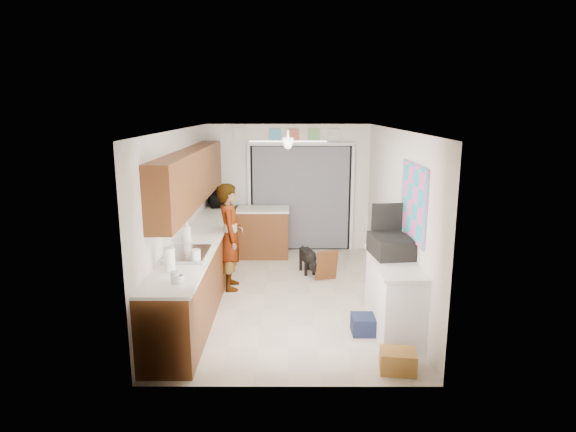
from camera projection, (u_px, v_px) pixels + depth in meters
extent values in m
plane|color=#B9AA94|center=(288.00, 295.00, 7.39)|extent=(5.00, 5.00, 0.00)
plane|color=white|center=(288.00, 130.00, 6.84)|extent=(5.00, 5.00, 0.00)
plane|color=white|center=(288.00, 188.00, 9.55)|extent=(3.20, 0.00, 3.20)
plane|color=white|center=(288.00, 271.00, 4.67)|extent=(3.20, 0.00, 3.20)
plane|color=white|center=(180.00, 215.00, 7.11)|extent=(0.00, 5.00, 5.00)
plane|color=white|center=(396.00, 215.00, 7.11)|extent=(0.00, 5.00, 5.00)
cube|color=brown|center=(202.00, 267.00, 7.29)|extent=(0.60, 4.80, 0.90)
cube|color=white|center=(202.00, 237.00, 7.19)|extent=(0.62, 4.80, 0.04)
cube|color=brown|center=(192.00, 177.00, 7.19)|extent=(0.32, 4.00, 0.80)
cube|color=silver|center=(188.00, 254.00, 6.20)|extent=(0.50, 0.76, 0.06)
cylinder|color=silver|center=(173.00, 247.00, 6.18)|extent=(0.03, 0.03, 0.22)
cube|color=brown|center=(262.00, 233.00, 9.24)|extent=(1.00, 0.60, 0.90)
cube|color=white|center=(262.00, 209.00, 9.14)|extent=(1.04, 0.64, 0.04)
cube|color=black|center=(301.00, 198.00, 9.57)|extent=(2.00, 0.06, 2.10)
cube|color=gray|center=(301.00, 198.00, 9.53)|extent=(1.90, 0.03, 2.05)
cube|color=white|center=(249.00, 198.00, 9.54)|extent=(0.06, 0.04, 2.10)
cube|color=white|center=(352.00, 198.00, 9.53)|extent=(0.06, 0.04, 2.10)
cube|color=white|center=(301.00, 144.00, 9.30)|extent=(2.10, 0.04, 0.06)
cube|color=#4FADD4|center=(275.00, 135.00, 9.29)|extent=(0.22, 0.02, 0.22)
cube|color=#C6664A|center=(293.00, 135.00, 9.29)|extent=(0.22, 0.02, 0.22)
cube|color=#73BA6A|center=(314.00, 135.00, 9.29)|extent=(0.22, 0.02, 0.22)
cube|color=silver|center=(335.00, 135.00, 9.29)|extent=(0.22, 0.02, 0.22)
cube|color=silver|center=(239.00, 135.00, 9.29)|extent=(0.22, 0.02, 0.26)
cube|color=white|center=(394.00, 297.00, 6.11)|extent=(0.50, 1.40, 0.90)
cube|color=white|center=(395.00, 262.00, 6.01)|extent=(0.54, 1.44, 0.04)
cube|color=#EB56A0|center=(413.00, 202.00, 6.05)|extent=(0.03, 1.15, 0.95)
cube|color=white|center=(288.00, 142.00, 7.07)|extent=(1.14, 1.14, 0.24)
imported|color=black|center=(220.00, 198.00, 9.34)|extent=(0.53, 0.67, 0.32)
imported|color=silver|center=(187.00, 232.00, 6.73)|extent=(0.17, 0.17, 0.34)
imported|color=white|center=(179.00, 279.00, 5.21)|extent=(0.14, 0.14, 0.09)
cylinder|color=silver|center=(196.00, 256.00, 5.93)|extent=(0.13, 0.13, 0.16)
cylinder|color=silver|center=(175.00, 278.00, 5.20)|extent=(0.11, 0.11, 0.14)
cylinder|color=white|center=(169.00, 259.00, 5.60)|extent=(0.15, 0.15, 0.28)
cube|color=black|center=(390.00, 246.00, 6.18)|extent=(0.53, 0.67, 0.26)
cube|color=yellow|center=(390.00, 254.00, 6.20)|extent=(0.51, 0.63, 0.02)
cube|color=black|center=(387.00, 222.00, 6.40)|extent=(0.42, 0.08, 0.50)
cube|color=#B08237|center=(398.00, 361.00, 5.21)|extent=(0.42, 0.33, 0.24)
cube|color=#151C35|center=(366.00, 325.00, 6.10)|extent=(0.38, 0.31, 0.23)
cube|color=brown|center=(327.00, 265.00, 7.92)|extent=(0.38, 0.22, 0.53)
imported|color=white|center=(230.00, 237.00, 7.50)|extent=(0.47, 0.65, 1.68)
cube|color=black|center=(307.00, 260.00, 8.33)|extent=(0.40, 0.63, 0.46)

